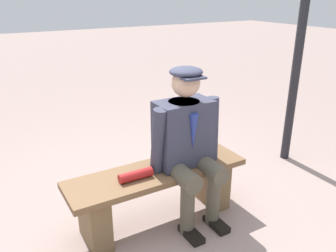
{
  "coord_description": "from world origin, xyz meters",
  "views": [
    {
      "loc": [
        1.15,
        2.12,
        1.77
      ],
      "look_at": [
        -0.09,
        0.0,
        0.81
      ],
      "focal_mm": 37.24,
      "sensor_mm": 36.0,
      "label": 1
    }
  ],
  "objects": [
    {
      "name": "ground_plane",
      "position": [
        0.0,
        0.0,
        0.0
      ],
      "size": [
        30.0,
        30.0,
        0.0
      ],
      "primitive_type": "plane",
      "color": "gray"
    },
    {
      "name": "seated_man",
      "position": [
        -0.23,
        0.06,
        0.68
      ],
      "size": [
        0.61,
        0.57,
        1.25
      ],
      "color": "#37394C",
      "rests_on": "ground"
    },
    {
      "name": "bench",
      "position": [
        0.0,
        0.0,
        0.3
      ],
      "size": [
        1.45,
        0.41,
        0.46
      ],
      "color": "brown",
      "rests_on": "ground"
    },
    {
      "name": "rolled_magazine",
      "position": [
        0.21,
        0.05,
        0.5
      ],
      "size": [
        0.26,
        0.07,
        0.07
      ],
      "primitive_type": "cylinder",
      "rotation": [
        0.0,
        1.57,
        -0.01
      ],
      "color": "#B21E1E",
      "rests_on": "bench"
    }
  ]
}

